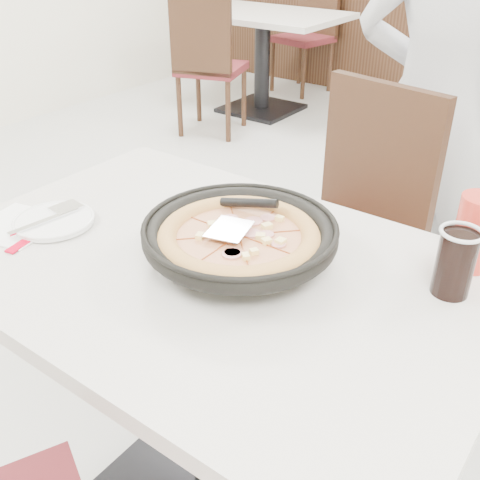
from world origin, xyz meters
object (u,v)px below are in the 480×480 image
Objects in this scene: cola_glass at (455,264)px; bg_chair_left_far at (303,36)px; main_table at (213,389)px; chair_far at (336,241)px; bg_table_left at (262,63)px; pizza_pan at (240,243)px; diner_person at (435,105)px; side_plate at (54,221)px; red_cup at (475,232)px; pizza at (239,244)px; bg_chair_left_near at (212,65)px.

bg_chair_left_far reaches higher than cola_glass.
main_table is at bearing 128.06° from bg_chair_left_far.
chair_far is at bearing 132.81° from bg_chair_left_far.
cola_glass is at bearing 134.78° from bg_chair_left_far.
bg_chair_left_far reaches higher than bg_table_left.
main_table is 0.42m from pizza_pan.
main_table is 1.26× the size of chair_far.
cola_glass is 1.07m from diner_person.
side_plate is at bearing -163.35° from pizza_pan.
chair_far is 7.31× the size of cola_glass.
cola_glass is (0.40, 0.15, 0.02)m from pizza_pan.
diner_person reaches higher than main_table.
cola_glass is (0.45, 0.19, 0.44)m from main_table.
red_cup reaches higher than cola_glass.
cola_glass is 0.08× the size of diner_person.
bg_chair_left_far is (-2.36, 3.42, -0.34)m from cola_glass.
main_table is 1.00× the size of bg_table_left.
pizza is 1.17m from diner_person.
diner_person is 2.26m from bg_chair_left_near.
bg_table_left is at bearing -55.34° from diner_person.
pizza is (0.02, -0.03, 0.02)m from pizza_pan.
cola_glass is at bearing -60.92° from bg_chair_left_near.
chair_far reaches higher than pizza.
diner_person is 1.71× the size of bg_chair_left_far.
bg_table_left is 1.26× the size of bg_chair_left_far.
pizza is (0.10, -0.65, 0.34)m from chair_far.
pizza reaches higher than side_plate.
cola_glass is (0.38, 0.18, 0.00)m from pizza.
side_plate is at bearing -167.20° from pizza.
side_plate is at bearing 122.38° from bg_chair_left_far.
bg_chair_left_far reaches higher than pizza.
bg_chair_left_near is 1.00× the size of bg_chair_left_far.
main_table is at bearing -169.75° from pizza.
bg_table_left is (-1.47, 3.03, -0.38)m from side_plate.
pizza_pan is at bearing 16.65° from side_plate.
pizza_pan is 0.48m from red_cup.
side_plate is 0.20× the size of bg_chair_left_near.
pizza_pan is 0.04m from pizza.
bg_table_left is at bearing 103.78° from bg_chair_left_far.
side_plate is at bearing 75.13° from chair_far.
chair_far is 0.71m from pizza_pan.
pizza is at bearing -154.95° from cola_glass.
chair_far and bg_chair_left_near have the same top height.
chair_far is at bearing 92.26° from main_table.
red_cup is (-0.00, 0.12, 0.02)m from cola_glass.
chair_far reaches higher than cola_glass.
red_cup is (0.85, 0.40, 0.07)m from side_plate.
chair_far is 0.79× the size of bg_table_left.
bg_chair_left_far is at bearing -64.03° from diner_person.
bg_chair_left_near is (-2.32, 2.00, -0.35)m from red_cup.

